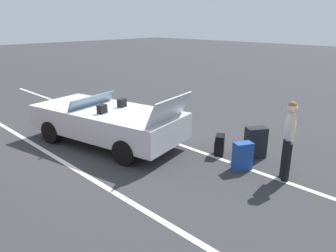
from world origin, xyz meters
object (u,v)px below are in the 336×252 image
(convertible_car, at_px, (102,120))
(traveler_person, at_px, (289,136))
(suitcase_medium_bright, at_px, (242,156))
(suitcase_large_black, at_px, (255,142))
(suitcase_small_carryon, at_px, (220,145))

(convertible_car, height_order, traveler_person, traveler_person)
(suitcase_medium_bright, bearing_deg, suitcase_large_black, -52.66)
(suitcase_small_carryon, bearing_deg, convertible_car, -2.09)
(suitcase_large_black, height_order, traveler_person, traveler_person)
(convertible_car, distance_m, suitcase_small_carryon, 3.17)
(suitcase_large_black, distance_m, traveler_person, 1.29)
(traveler_person, bearing_deg, suitcase_large_black, -64.19)
(convertible_car, bearing_deg, suitcase_medium_bright, -173.69)
(traveler_person, bearing_deg, convertible_car, -17.90)
(convertible_car, relative_size, suitcase_small_carryon, 8.84)
(suitcase_large_black, xyz_separation_m, suitcase_small_carryon, (0.69, 0.48, -0.12))
(suitcase_medium_bright, relative_size, traveler_person, 0.38)
(convertible_car, distance_m, suitcase_medium_bright, 3.81)
(convertible_car, relative_size, traveler_person, 2.68)
(convertible_car, xyz_separation_m, suitcase_large_black, (-3.47, -1.95, -0.22))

